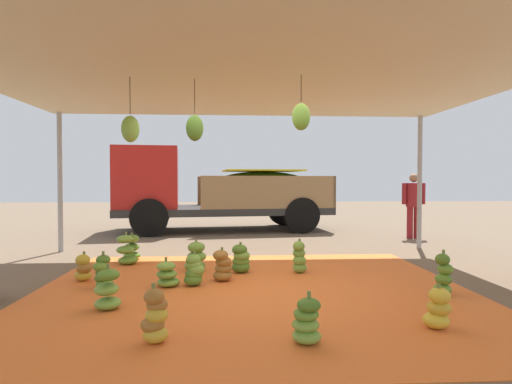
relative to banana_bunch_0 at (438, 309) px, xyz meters
name	(u,v)px	position (x,y,z in m)	size (l,w,h in m)	color
ground_plane	(245,252)	(-1.75, 4.52, -0.20)	(40.00, 40.00, 0.00)	brown
tarp_orange	(253,291)	(-1.75, 1.52, -0.20)	(5.79, 5.18, 0.01)	orange
tent_canopy	(253,75)	(-1.76, 1.44, 2.64)	(8.00, 7.00, 2.93)	#9EA0A5
banana_bunch_0	(438,309)	(0.00, 0.00, 0.00)	(0.34, 0.33, 0.45)	gold
banana_bunch_1	(307,322)	(-1.36, -0.28, 0.00)	(0.33, 0.34, 0.47)	#75A83D
banana_bunch_2	(155,317)	(-2.73, -0.18, 0.04)	(0.30, 0.32, 0.54)	gold
banana_bunch_3	(299,258)	(-0.96, 2.54, 0.05)	(0.30, 0.30, 0.55)	#6B9E38
banana_bunch_4	(443,276)	(0.67, 1.17, 0.06)	(0.31, 0.31, 0.58)	#60932D
banana_bunch_5	(83,269)	(-4.19, 2.19, -0.01)	(0.28, 0.30, 0.43)	gold
banana_bunch_6	(126,251)	(-3.87, 3.38, 0.04)	(0.47, 0.47, 0.57)	#60932D
banana_bunch_7	(223,266)	(-2.17, 2.10, 0.02)	(0.38, 0.38, 0.50)	#996628
banana_bunch_8	(103,273)	(-3.77, 1.75, 0.02)	(0.33, 0.32, 0.51)	#60932D
banana_bunch_9	(241,259)	(-1.89, 2.61, 0.02)	(0.42, 0.42, 0.49)	#477523
banana_bunch_10	(167,275)	(-2.92, 1.80, -0.03)	(0.44, 0.44, 0.41)	#75A83D
banana_bunch_11	(196,258)	(-2.61, 2.74, 0.03)	(0.48, 0.48, 0.51)	#6B9E38
banana_bunch_12	(132,248)	(-3.87, 3.83, 0.02)	(0.32, 0.32, 0.51)	#518428
banana_bunch_13	(194,271)	(-2.56, 1.85, 0.02)	(0.34, 0.34, 0.47)	#518428
banana_bunch_14	(108,291)	(-3.45, 0.81, 0.02)	(0.40, 0.40, 0.52)	#75A83D
cargo_truck_main	(215,190)	(-2.49, 8.34, 1.00)	(6.31, 3.01, 2.40)	#2D2D2D
worker_0	(414,201)	(2.59, 6.31, 0.76)	(0.60, 0.37, 1.65)	maroon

